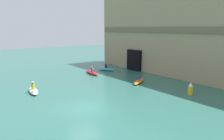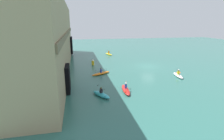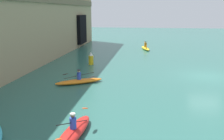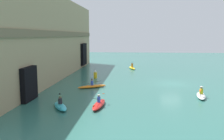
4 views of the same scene
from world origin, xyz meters
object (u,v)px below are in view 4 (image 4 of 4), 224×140
object	(u,v)px
marker_buoy	(95,74)
kayak_white	(201,95)
kayak_orange	(92,86)
kayak_cyan	(60,106)
kayak_red	(99,104)
kayak_yellow	(132,68)

from	to	relation	value
marker_buoy	kayak_white	bearing A→B (deg)	-129.68
kayak_white	kayak_orange	bearing A→B (deg)	82.64
kayak_white	kayak_cyan	distance (m)	13.99
kayak_red	kayak_yellow	bearing A→B (deg)	-0.78
kayak_orange	kayak_cyan	xyz separation A→B (m)	(-8.76, 1.21, 0.06)
kayak_yellow	kayak_orange	bearing A→B (deg)	150.26
marker_buoy	kayak_red	bearing A→B (deg)	-169.68
kayak_yellow	kayak_cyan	distance (m)	26.85
kayak_red	kayak_orange	world-z (taller)	kayak_red
kayak_cyan	marker_buoy	xyz separation A→B (m)	(15.51, -0.53, 0.34)
kayak_cyan	kayak_white	bearing A→B (deg)	81.01
kayak_red	marker_buoy	distance (m)	14.86
kayak_yellow	kayak_cyan	size ratio (longest dim) A/B	1.27
kayak_yellow	kayak_white	distance (m)	22.27
kayak_red	kayak_cyan	distance (m)	3.32
kayak_red	kayak_white	xyz separation A→B (m)	(4.27, -9.80, -0.00)
kayak_white	kayak_orange	xyz separation A→B (m)	(3.60, 11.79, -0.03)
kayak_red	kayak_orange	xyz separation A→B (m)	(7.87, 1.98, -0.03)
kayak_red	kayak_cyan	size ratio (longest dim) A/B	1.27
kayak_yellow	kayak_red	distance (m)	25.47
kayak_yellow	marker_buoy	size ratio (longest dim) A/B	2.84
kayak_orange	kayak_cyan	bearing A→B (deg)	50.83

